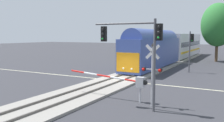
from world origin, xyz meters
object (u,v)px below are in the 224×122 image
Objects in this scene: traffic_signal_near_right at (136,42)px; elm_centre_background at (218,25)px; commuter_train at (172,46)px; crossing_gate_near at (130,81)px; traffic_signal_far_side at (191,45)px; crossing_signal_mast at (152,68)px.

elm_centre_background is at bearing 87.21° from traffic_signal_near_right.
commuter_train is at bearing -148.91° from elm_centre_background.
elm_centre_background reaches higher than commuter_train.
crossing_gate_near is at bearing 126.49° from traffic_signal_near_right.
crossing_signal_mast is at bearing -87.74° from traffic_signal_far_side.
elm_centre_background reaches higher than crossing_gate_near.
elm_centre_background reaches higher than traffic_signal_far_side.
commuter_train is 7.70× the size of traffic_signal_far_side.
commuter_train is at bearing 102.31° from crossing_signal_mast.
traffic_signal_far_side is (0.06, 17.22, -0.81)m from traffic_signal_near_right.
crossing_signal_mast is (1.80, -0.46, 1.10)m from crossing_gate_near.
traffic_signal_far_side is at bearing 92.26° from crossing_signal_mast.
crossing_gate_near is 31.71m from elm_centre_background.
traffic_signal_near_right is 32.79m from elm_centre_background.
crossing_gate_near is 0.63× the size of elm_centre_background.
elm_centre_background is at bearing 88.39° from crossing_signal_mast.
elm_centre_background is at bearing 85.08° from crossing_gate_near.
traffic_signal_far_side reaches higher than crossing_signal_mast.
traffic_signal_far_side reaches higher than crossing_gate_near.
elm_centre_background is (6.89, 4.16, 3.68)m from commuter_train.
commuter_train reaches higher than crossing_signal_mast.
traffic_signal_near_right is at bearing -79.48° from commuter_train.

